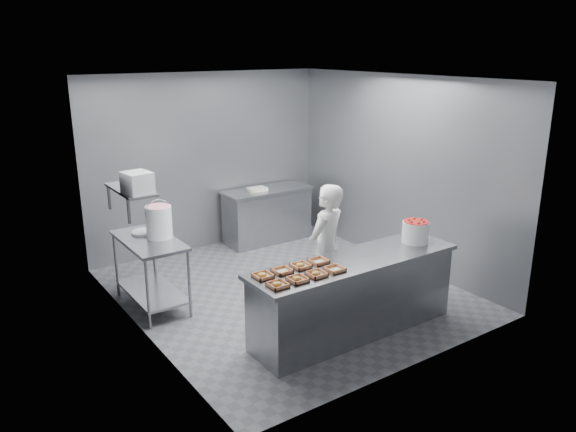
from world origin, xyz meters
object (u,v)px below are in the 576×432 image
at_px(tray_0, 278,285).
at_px(tray_7, 319,261).
at_px(back_counter, 267,215).
at_px(tray_1, 297,279).
at_px(tray_5, 282,271).
at_px(tray_3, 335,269).
at_px(prep_table, 150,262).
at_px(tray_6, 301,266).
at_px(tray_2, 316,274).
at_px(worker, 326,250).
at_px(appliance, 137,182).
at_px(service_counter, 354,296).
at_px(tray_4, 263,276).
at_px(strawberry_tub, 416,231).
at_px(glaze_bucket, 159,221).

distance_m(tray_0, tray_7, 0.77).
relative_size(back_counter, tray_1, 8.01).
distance_m(back_counter, tray_5, 3.62).
relative_size(tray_1, tray_3, 1.00).
bearing_deg(prep_table, tray_5, -67.15).
height_order(prep_table, tray_6, tray_6).
height_order(tray_2, worker, worker).
distance_m(tray_6, appliance, 2.10).
xyz_separation_m(tray_3, appliance, (-1.41, 1.84, 0.76)).
xyz_separation_m(service_counter, tray_0, (-1.13, -0.14, 0.47)).
height_order(service_counter, tray_2, tray_2).
height_order(tray_2, appliance, appliance).
xyz_separation_m(tray_0, tray_5, (0.24, 0.28, -0.00)).
relative_size(tray_0, tray_1, 1.00).
distance_m(service_counter, tray_6, 0.81).
bearing_deg(tray_7, tray_0, -158.96).
relative_size(prep_table, appliance, 3.76).
bearing_deg(service_counter, tray_7, 161.14).
xyz_separation_m(tray_2, tray_4, (-0.48, 0.28, 0.00)).
relative_size(tray_1, tray_2, 1.00).
height_order(prep_table, worker, worker).
distance_m(service_counter, strawberry_tub, 1.13).
distance_m(tray_0, worker, 1.40).
bearing_deg(tray_7, tray_5, 180.00).
relative_size(service_counter, tray_2, 13.88).
relative_size(tray_3, worker, 0.12).
distance_m(tray_3, tray_5, 0.55).
relative_size(back_counter, appliance, 4.69).
xyz_separation_m(tray_3, tray_7, (0.00, 0.28, 0.00)).
height_order(service_counter, worker, worker).
height_order(tray_0, glaze_bucket, glaze_bucket).
xyz_separation_m(back_counter, tray_5, (-1.79, -3.11, 0.47)).
xyz_separation_m(tray_3, worker, (0.47, 0.74, -0.11)).
distance_m(prep_table, tray_6, 2.09).
bearing_deg(strawberry_tub, tray_4, 176.62).
relative_size(back_counter, strawberry_tub, 4.67).
distance_m(tray_3, glaze_bucket, 2.35).
relative_size(tray_7, worker, 0.12).
relative_size(tray_4, strawberry_tub, 0.58).
height_order(tray_4, strawberry_tub, strawberry_tub).
height_order(tray_2, tray_5, tray_2).
bearing_deg(glaze_bucket, appliance, -144.21).
height_order(tray_0, tray_1, same).
relative_size(prep_table, back_counter, 0.80).
xyz_separation_m(tray_5, tray_7, (0.48, 0.00, 0.00)).
distance_m(strawberry_tub, glaze_bucket, 3.13).
height_order(tray_2, tray_6, same).
distance_m(back_counter, worker, 2.80).
xyz_separation_m(tray_0, tray_3, (0.72, 0.00, -0.00)).
relative_size(tray_3, appliance, 0.59).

